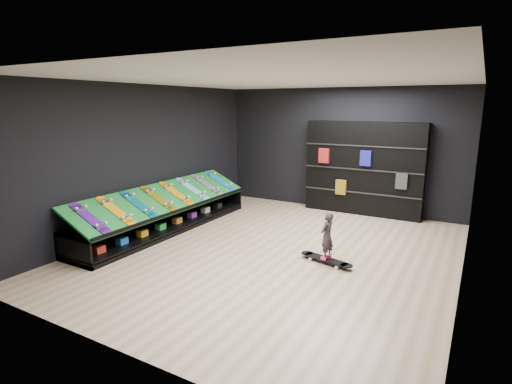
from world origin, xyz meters
The scene contains 19 objects.
floor centered at (0.00, 0.00, 0.00)m, with size 6.00×7.00×0.01m, color #CEAF8B.
ceiling centered at (0.00, 0.00, 3.00)m, with size 6.00×7.00×0.01m, color white.
wall_back centered at (0.00, 3.50, 1.50)m, with size 6.00×0.02×3.00m, color black.
wall_front centered at (0.00, -3.50, 1.50)m, with size 6.00×0.02×3.00m, color black.
wall_left centered at (-3.00, 0.00, 1.50)m, with size 0.02×7.00×3.00m, color black.
wall_right centered at (3.00, 0.00, 1.50)m, with size 0.02×7.00×3.00m, color black.
display_rack centered at (-2.55, 0.00, 0.25)m, with size 0.90×4.50×0.50m, color black, non-canonical shape.
turf_ramp centered at (-2.50, 0.00, 0.71)m, with size 1.00×4.50×0.04m, color #0F6322.
back_shelving centered at (0.67, 3.32, 1.10)m, with size 2.76×0.32×2.21m, color black.
floor_skateboard centered at (1.01, -0.10, 0.05)m, with size 0.98×0.22×0.09m, color black, non-canonical shape.
child centered at (1.01, -0.10, 0.33)m, with size 0.18×0.13×0.48m, color black.
display_board_0 centered at (-2.49, -1.90, 0.74)m, with size 0.98×0.22×0.09m, color purple, non-canonical shape.
display_board_1 centered at (-2.49, -1.36, 0.74)m, with size 0.98×0.22×0.09m, color orange, non-canonical shape.
display_board_2 centered at (-2.49, -0.81, 0.74)m, with size 0.98×0.22×0.09m, color #0C8C99, non-canonical shape.
display_board_3 centered at (-2.49, -0.27, 0.74)m, with size 0.98×0.22×0.09m, color yellow, non-canonical shape.
display_board_4 centered at (-2.49, 0.27, 0.74)m, with size 0.98×0.22×0.09m, color yellow, non-canonical shape.
display_board_5 centered at (-2.49, 0.81, 0.74)m, with size 0.98×0.22×0.09m, color #0CB2E5, non-canonical shape.
display_board_6 centered at (-2.49, 1.36, 0.74)m, with size 0.98×0.22×0.09m, color black, non-canonical shape.
display_board_7 centered at (-2.49, 1.90, 0.74)m, with size 0.98×0.22×0.09m, color blue, non-canonical shape.
Camera 1 is at (3.07, -6.09, 2.59)m, focal length 28.00 mm.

